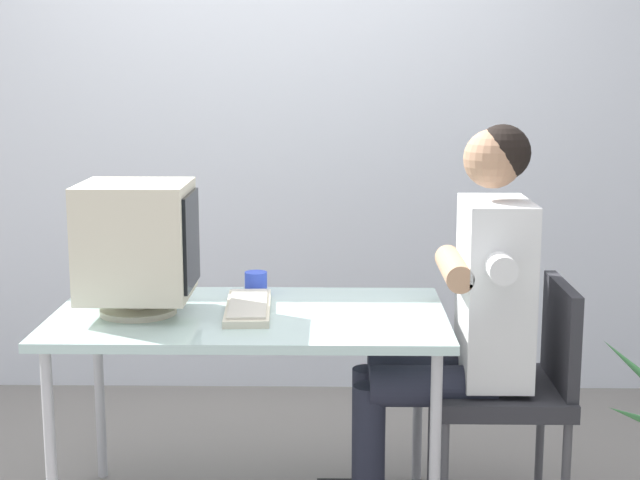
# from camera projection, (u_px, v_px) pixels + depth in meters

# --- Properties ---
(wall_back) EXTENTS (8.00, 0.10, 3.00)m
(wall_back) POSITION_uv_depth(u_px,v_px,m) (339.00, 75.00, 4.45)
(wall_back) COLOR silver
(wall_back) RESTS_ON ground_plane
(desk) EXTENTS (1.32, 0.75, 0.73)m
(desk) POSITION_uv_depth(u_px,v_px,m) (250.00, 329.00, 3.23)
(desk) COLOR #B7B7BC
(desk) RESTS_ON ground_plane
(crt_monitor) EXTENTS (0.37, 0.34, 0.44)m
(crt_monitor) POSITION_uv_depth(u_px,v_px,m) (137.00, 242.00, 3.17)
(crt_monitor) COLOR beige
(crt_monitor) RESTS_ON desk
(keyboard) EXTENTS (0.17, 0.44, 0.03)m
(keyboard) POSITION_uv_depth(u_px,v_px,m) (248.00, 307.00, 3.24)
(keyboard) COLOR beige
(keyboard) RESTS_ON desk
(office_chair) EXTENTS (0.46, 0.46, 0.83)m
(office_chair) POSITION_uv_depth(u_px,v_px,m) (515.00, 380.00, 3.29)
(office_chair) COLOR #4C4C51
(office_chair) RESTS_ON ground_plane
(person_seated) EXTENTS (0.71, 0.57, 1.36)m
(person_seated) POSITION_uv_depth(u_px,v_px,m) (463.00, 310.00, 3.25)
(person_seated) COLOR silver
(person_seated) RESTS_ON ground_plane
(desk_mug) EXTENTS (0.08, 0.09, 0.08)m
(desk_mug) POSITION_uv_depth(u_px,v_px,m) (257.00, 283.00, 3.48)
(desk_mug) COLOR blue
(desk_mug) RESTS_ON desk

